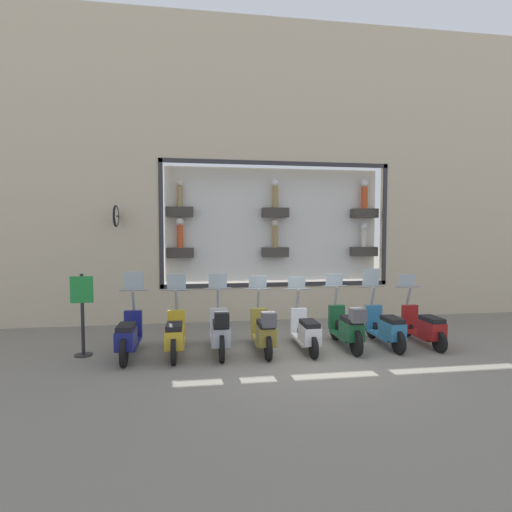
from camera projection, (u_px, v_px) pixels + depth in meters
ground_plane at (310, 355)px, 8.35m from camera, size 120.00×120.00×0.00m
building_facade at (276, 169)px, 11.65m from camera, size 1.21×36.00×8.63m
scooter_red_0 at (425, 327)px, 9.04m from camera, size 1.79×0.61×1.53m
scooter_teal_1 at (386, 328)px, 8.91m from camera, size 1.80×0.61×1.69m
scooter_green_2 at (348, 327)px, 8.71m from camera, size 1.81×0.60×1.58m
scooter_white_3 at (306, 332)px, 8.62m from camera, size 1.79×0.61×1.52m
scooter_olive_4 at (264, 331)px, 8.43m from camera, size 1.80×0.60×1.56m
scooter_silver_5 at (220, 332)px, 8.30m from camera, size 1.81×0.61×1.62m
scooter_yellow_6 at (175, 335)px, 8.22m from camera, size 1.80×0.61×1.64m
scooter_navy_7 at (128, 336)px, 8.08m from camera, size 1.81×0.61×1.69m
shop_sign_post at (82, 312)px, 8.22m from camera, size 0.36×0.45×1.71m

